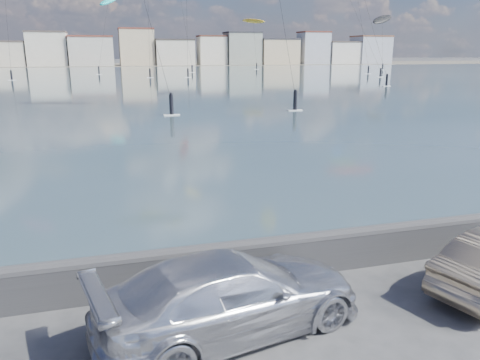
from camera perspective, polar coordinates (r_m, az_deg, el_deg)
ground at (r=9.33m, az=0.89°, el=-20.18°), size 700.00×700.00×0.00m
bay_water at (r=98.93m, az=-14.95°, el=11.78°), size 500.00×177.00×0.00m
far_shore_strip at (r=207.34m, az=-15.76°, el=13.38°), size 500.00×60.00×0.00m
seawall at (r=11.29m, az=-3.12°, el=-10.03°), size 400.00×0.36×1.08m
far_buildings at (r=193.29m, az=-15.44°, el=15.08°), size 240.79×13.26×14.60m
car_silver at (r=9.50m, az=-1.07°, el=-13.78°), size 5.84×3.35×1.59m
kitesurfer_4 at (r=157.01m, az=16.95°, el=18.18°), size 10.74×10.67×17.27m
kitesurfer_14 at (r=128.62m, az=-15.79°, el=20.16°), size 7.29×13.69×19.37m
kitesurfer_15 at (r=160.66m, az=1.64°, el=18.76°), size 7.20×17.47×16.18m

